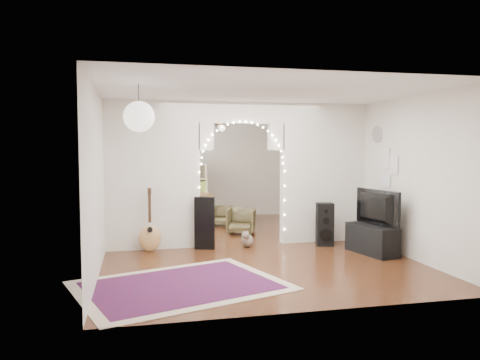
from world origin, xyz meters
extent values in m
plane|color=black|center=(0.00, 0.00, 0.00)|extent=(7.50, 7.50, 0.00)
cube|color=white|center=(0.00, 0.00, 2.70)|extent=(5.00, 7.50, 0.02)
cube|color=silver|center=(0.00, 3.75, 1.35)|extent=(5.00, 0.02, 2.70)
cube|color=silver|center=(0.00, -3.75, 1.35)|extent=(5.00, 0.02, 2.70)
cube|color=silver|center=(-2.50, 0.00, 1.35)|extent=(0.02, 7.50, 2.70)
cube|color=silver|center=(2.50, 0.00, 1.35)|extent=(0.02, 7.50, 2.70)
cube|color=silver|center=(-1.65, 0.00, 1.35)|extent=(1.70, 0.20, 2.70)
cube|color=silver|center=(1.65, 0.00, 1.35)|extent=(1.70, 0.20, 2.70)
cube|color=silver|center=(0.00, 0.00, 2.50)|extent=(1.60, 0.20, 0.40)
cube|color=white|center=(-2.47, 1.80, 1.50)|extent=(0.04, 1.20, 1.40)
cylinder|color=white|center=(2.48, -0.60, 2.10)|extent=(0.03, 0.31, 0.31)
sphere|color=white|center=(-1.90, -2.40, 2.25)|extent=(0.40, 0.40, 0.40)
cube|color=maroon|center=(-1.39, -2.45, 0.01)|extent=(3.14, 2.72, 0.02)
cube|color=black|center=(-0.74, -0.25, 0.48)|extent=(0.39, 0.22, 0.96)
ellipsoid|color=tan|center=(-1.72, -0.25, 0.40)|extent=(0.41, 0.26, 0.46)
cube|color=black|center=(-1.72, -0.25, 0.79)|extent=(0.05, 0.04, 0.53)
cube|color=black|center=(-1.72, -0.25, 1.08)|extent=(0.06, 0.05, 0.12)
ellipsoid|color=brown|center=(0.06, -0.25, 0.12)|extent=(0.35, 0.41, 0.25)
sphere|color=brown|center=(0.00, -0.38, 0.25)|extent=(0.19, 0.19, 0.14)
cone|color=brown|center=(-0.04, -0.38, 0.32)|extent=(0.05, 0.05, 0.05)
cone|color=brown|center=(0.03, -0.38, 0.32)|extent=(0.05, 0.05, 0.05)
cylinder|color=brown|center=(0.13, -0.08, 0.04)|extent=(0.13, 0.22, 0.08)
cube|color=black|center=(1.52, -0.44, 0.40)|extent=(0.37, 0.34, 0.80)
cylinder|color=black|center=(1.49, -0.57, 0.22)|extent=(0.23, 0.08, 0.23)
cylinder|color=black|center=(1.49, -0.57, 0.49)|extent=(0.13, 0.05, 0.13)
cylinder|color=black|center=(1.49, -0.57, 0.67)|extent=(0.07, 0.04, 0.07)
cube|color=black|center=(2.05, -1.26, 0.25)|extent=(0.59, 1.06, 0.50)
imported|color=black|center=(2.05, -1.26, 0.81)|extent=(0.35, 1.08, 0.62)
cube|color=beige|center=(-0.88, 3.14, 0.71)|extent=(1.42, 0.82, 1.42)
cube|color=brown|center=(-0.83, 2.41, 0.73)|extent=(1.33, 1.01, 0.05)
cylinder|color=brown|center=(-1.27, 2.00, 0.35)|extent=(0.05, 0.05, 0.70)
cylinder|color=brown|center=(-0.25, 2.20, 0.35)|extent=(0.05, 0.05, 0.70)
cylinder|color=brown|center=(-1.40, 2.63, 0.35)|extent=(0.05, 0.05, 0.70)
cylinder|color=brown|center=(-0.38, 2.83, 0.35)|extent=(0.05, 0.05, 0.70)
imported|color=white|center=(-0.83, 2.41, 0.85)|extent=(0.21, 0.21, 0.19)
imported|color=#494024|center=(0.25, 1.10, 0.27)|extent=(0.75, 0.76, 0.54)
imported|color=#494024|center=(0.04, 2.23, 0.23)|extent=(0.61, 0.62, 0.46)
camera|label=1|loc=(-1.95, -8.62, 1.85)|focal=35.00mm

